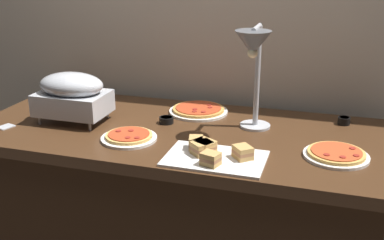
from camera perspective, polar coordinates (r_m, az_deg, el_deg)
name	(u,v)px	position (r m, az deg, el deg)	size (l,w,h in m)	color
back_wall	(209,18)	(2.52, 2.07, 12.22)	(4.40, 0.04, 2.40)	#B7A893
buffet_table	(180,201)	(2.32, -1.47, -9.77)	(1.90, 0.84, 0.76)	#422816
chafing_dish	(72,94)	(2.29, -14.23, 3.06)	(0.33, 0.22, 0.24)	#B7BABF
heat_lamp	(254,54)	(1.99, 7.43, 7.91)	(0.15, 0.30, 0.48)	#B7BABF
pizza_plate_front	(129,137)	(2.05, -7.60, -2.02)	(0.24, 0.24, 0.03)	white
pizza_plate_center	(336,154)	(1.95, 16.97, -3.98)	(0.26, 0.26, 0.03)	white
pizza_plate_raised_stand	(198,110)	(2.38, 0.78, 1.19)	(0.29, 0.29, 0.03)	white
sandwich_platter	(213,154)	(1.85, 2.53, -4.06)	(0.39, 0.25, 0.06)	white
sauce_cup_near	(344,120)	(2.32, 17.82, -0.05)	(0.06, 0.06, 0.04)	black
sauce_cup_far	(166,120)	(2.23, -3.10, 0.03)	(0.07, 0.07, 0.03)	black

